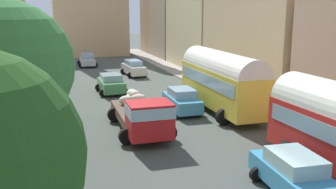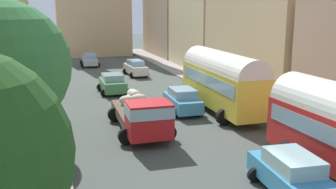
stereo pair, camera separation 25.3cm
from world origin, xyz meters
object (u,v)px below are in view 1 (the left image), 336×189
at_px(cargo_truck_0, 142,114).
at_px(pedestrian_2, 34,154).
at_px(car_3, 182,100).
at_px(car_2, 294,174).
at_px(parked_bus_1, 221,79).
at_px(car_4, 133,68).
at_px(car_1, 87,60).
at_px(car_0, 111,84).
at_px(pedestrian_0, 37,98).

bearing_deg(cargo_truck_0, pedestrian_2, -144.12).
bearing_deg(cargo_truck_0, car_3, 45.04).
height_order(car_2, car_3, car_3).
distance_m(parked_bus_1, car_4, 16.22).
xyz_separation_m(cargo_truck_0, car_3, (3.72, 3.72, -0.35)).
height_order(car_1, car_4, car_4).
bearing_deg(car_0, parked_bus_1, -53.12).
distance_m(car_3, pedestrian_0, 9.85).
bearing_deg(car_3, pedestrian_0, 162.56).
bearing_deg(car_4, pedestrian_0, -127.61).
bearing_deg(pedestrian_2, car_3, 39.82).
distance_m(cargo_truck_0, car_3, 5.27).
bearing_deg(pedestrian_0, car_4, 52.39).
height_order(parked_bus_1, car_1, parked_bus_1).
bearing_deg(car_1, car_0, -89.24).
relative_size(car_2, car_4, 1.01).
xyz_separation_m(car_3, pedestrian_0, (-9.39, 2.95, 0.21)).
relative_size(car_3, car_4, 0.92).
relative_size(car_1, car_4, 0.97).
bearing_deg(car_3, pedestrian_2, -140.18).
xyz_separation_m(parked_bus_1, cargo_truck_0, (-6.30, -3.07, -1.12)).
bearing_deg(car_3, car_1, 99.02).
relative_size(cargo_truck_0, car_4, 1.69).
bearing_deg(pedestrian_2, car_2, -26.36).
xyz_separation_m(car_0, car_3, (3.55, -7.53, 0.01)).
height_order(car_2, car_4, car_4).
relative_size(parked_bus_1, pedestrian_0, 5.15).
xyz_separation_m(car_4, pedestrian_0, (-9.53, -12.37, 0.21)).
bearing_deg(pedestrian_0, car_3, -17.44).
height_order(car_4, pedestrian_2, pedestrian_2).
bearing_deg(car_0, car_4, 64.68).
height_order(parked_bus_1, cargo_truck_0, parked_bus_1).
relative_size(car_0, car_4, 0.89).
bearing_deg(car_3, car_4, 89.51).
distance_m(car_0, pedestrian_2, 16.39).
xyz_separation_m(parked_bus_1, car_1, (-6.35, 24.37, -1.51)).
height_order(car_2, pedestrian_2, pedestrian_2).
height_order(cargo_truck_0, car_2, cargo_truck_0).
height_order(cargo_truck_0, pedestrian_2, cargo_truck_0).
bearing_deg(pedestrian_2, car_4, 67.68).
relative_size(cargo_truck_0, car_1, 1.73).
relative_size(cargo_truck_0, pedestrian_0, 4.04).
xyz_separation_m(car_0, car_1, (-0.21, 16.20, -0.02)).
distance_m(car_0, car_4, 8.62).
xyz_separation_m(parked_bus_1, pedestrian_0, (-11.98, 3.60, -1.27)).
bearing_deg(car_0, car_3, -64.74).
xyz_separation_m(car_2, car_3, (-0.01, 12.44, 0.01)).
distance_m(car_1, pedestrian_2, 32.02).
height_order(car_0, pedestrian_2, pedestrian_2).
bearing_deg(car_1, cargo_truck_0, -89.89).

